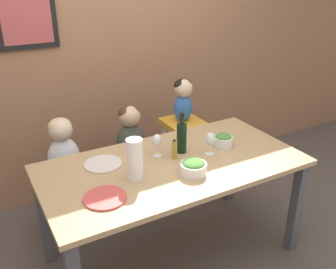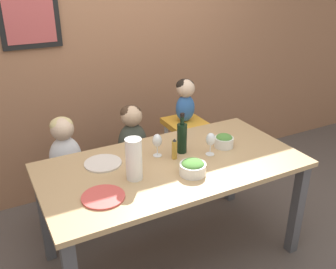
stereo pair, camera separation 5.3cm
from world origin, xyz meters
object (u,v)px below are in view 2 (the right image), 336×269
object	(u,v)px
person_child_left	(64,147)
salad_bowl_large	(193,167)
chair_right_highchair	(185,138)
chair_far_left	(69,184)
wine_bottle	(182,137)
wine_glass_far	(157,141)
salad_bowl_small	(224,141)
paper_towel_roll	(134,159)
wine_glass_near	(211,140)
chair_far_center	(134,168)
dinner_plate_front_left	(103,197)
dinner_plate_back_left	(103,163)
person_baby_right	(185,97)
person_child_center	(132,133)

from	to	relation	value
person_child_left	salad_bowl_large	xyz separation A→B (m)	(0.60, -0.88, 0.11)
chair_right_highchair	chair_far_left	bearing A→B (deg)	180.00
wine_bottle	wine_glass_far	xyz separation A→B (m)	(-0.18, 0.03, -0.00)
person_child_left	salad_bowl_small	bearing A→B (deg)	-33.31
paper_towel_roll	salad_bowl_small	bearing A→B (deg)	8.09
chair_right_highchair	wine_glass_near	size ratio (longest dim) A/B	4.46
wine_glass_near	chair_far_center	bearing A→B (deg)	112.04
chair_right_highchair	dinner_plate_front_left	bearing A→B (deg)	-140.11
chair_right_highchair	dinner_plate_back_left	xyz separation A→B (m)	(-0.92, -0.50, 0.22)
chair_far_center	wine_glass_far	bearing A→B (deg)	-94.42
wine_glass_far	salad_bowl_small	distance (m)	0.50
chair_right_highchair	paper_towel_roll	bearing A→B (deg)	-136.57
person_baby_right	wine_glass_far	distance (m)	0.78
chair_far_left	salad_bowl_large	distance (m)	1.15
person_child_center	salad_bowl_small	xyz separation A→B (m)	(0.44, -0.66, 0.11)
chair_far_left	person_child_center	world-z (taller)	person_child_center
person_child_left	dinner_plate_back_left	distance (m)	0.52
salad_bowl_small	dinner_plate_front_left	xyz separation A→B (m)	(-0.99, -0.22, -0.04)
paper_towel_roll	dinner_plate_front_left	distance (m)	0.30
chair_far_center	dinner_plate_back_left	distance (m)	0.76
chair_far_left	person_child_center	size ratio (longest dim) A/B	0.92
chair_right_highchair	wine_glass_far	world-z (taller)	wine_glass_far
dinner_plate_front_left	chair_right_highchair	bearing A→B (deg)	39.89
wine_glass_near	wine_glass_far	world-z (taller)	same
wine_bottle	dinner_plate_back_left	distance (m)	0.57
wine_glass_near	wine_glass_far	bearing A→B (deg)	155.00
chair_far_left	dinner_plate_front_left	bearing A→B (deg)	-89.14
chair_right_highchair	wine_bottle	bearing A→B (deg)	-122.20
chair_right_highchair	salad_bowl_large	distance (m)	1.03
chair_far_center	person_child_left	bearing A→B (deg)	179.85
wine_glass_near	dinner_plate_front_left	bearing A→B (deg)	-168.92
wine_bottle	wine_glass_far	world-z (taller)	wine_bottle
wine_bottle	dinner_plate_front_left	xyz separation A→B (m)	(-0.67, -0.29, -0.11)
paper_towel_roll	salad_bowl_large	bearing A→B (deg)	-19.52
person_child_center	salad_bowl_large	world-z (taller)	person_child_center
person_baby_right	wine_bottle	world-z (taller)	person_baby_right
person_baby_right	wine_glass_near	xyz separation A→B (m)	(-0.22, -0.71, -0.06)
person_child_center	paper_towel_roll	distance (m)	0.84
chair_far_left	dinner_plate_back_left	world-z (taller)	dinner_plate_back_left
wine_glass_far	person_baby_right	bearing A→B (deg)	45.66
person_child_left	wine_glass_near	bearing A→B (deg)	-40.21
person_child_center	wine_glass_far	distance (m)	0.59
person_child_left	dinner_plate_front_left	bearing A→B (deg)	-89.14
person_child_left	dinner_plate_front_left	distance (m)	0.88
chair_far_center	person_child_left	size ratio (longest dim) A/B	0.92
person_child_left	chair_far_center	bearing A→B (deg)	-0.15
person_child_center	person_baby_right	bearing A→B (deg)	0.06
wine_glass_far	dinner_plate_back_left	xyz separation A→B (m)	(-0.37, 0.06, -0.11)
wine_bottle	salad_bowl_small	distance (m)	0.33
chair_far_center	chair_right_highchair	world-z (taller)	chair_right_highchair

